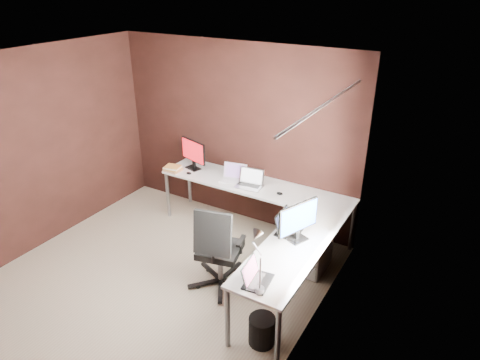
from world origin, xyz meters
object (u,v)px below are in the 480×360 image
at_px(office_chair, 219,263).
at_px(wastebasket, 262,330).
at_px(laptop_black_big, 287,227).
at_px(laptop_black_small, 255,277).
at_px(laptop_silver, 250,183).
at_px(drawer_pedestal, 310,245).
at_px(book_stack, 173,168).
at_px(monitor_right, 298,219).
at_px(monitor_left, 193,153).
at_px(desk_lamp, 257,253).
at_px(laptop_white, 234,177).

height_order(office_chair, wastebasket, office_chair).
relative_size(laptop_black_big, laptop_black_small, 1.04).
xyz_separation_m(laptop_silver, laptop_black_big, (0.88, -0.74, -0.00)).
distance_m(drawer_pedestal, laptop_silver, 1.13).
bearing_deg(drawer_pedestal, wastebasket, -87.05).
relative_size(book_stack, wastebasket, 0.82).
bearing_deg(monitor_right, monitor_left, 87.41).
relative_size(laptop_silver, laptop_black_big, 1.06).
xyz_separation_m(drawer_pedestal, laptop_black_big, (-0.11, -0.46, 0.48)).
xyz_separation_m(drawer_pedestal, book_stack, (-2.16, 0.15, 0.47)).
bearing_deg(book_stack, laptop_silver, 6.27).
distance_m(laptop_black_small, desk_lamp, 0.32).
relative_size(laptop_white, laptop_black_small, 1.10).
bearing_deg(monitor_right, laptop_black_small, -161.28).
distance_m(monitor_left, office_chair, 1.83).
height_order(laptop_white, office_chair, office_chair).
relative_size(drawer_pedestal, laptop_black_big, 1.75).
bearing_deg(desk_lamp, office_chair, 119.85).
bearing_deg(drawer_pedestal, office_chair, -131.38).
height_order(laptop_black_big, book_stack, laptop_black_big).
height_order(laptop_white, wastebasket, laptop_white).
bearing_deg(laptop_white, desk_lamp, -64.79).
relative_size(laptop_black_big, desk_lamp, 0.60).
height_order(monitor_left, laptop_black_big, monitor_left).
height_order(monitor_left, book_stack, monitor_left).
height_order(drawer_pedestal, office_chair, office_chair).
bearing_deg(wastebasket, laptop_silver, 122.85).
relative_size(laptop_silver, laptop_black_small, 1.10).
height_order(drawer_pedestal, monitor_left, monitor_left).
relative_size(drawer_pedestal, monitor_right, 1.22).
distance_m(office_chair, wastebasket, 0.97).
xyz_separation_m(monitor_right, desk_lamp, (-0.01, -0.87, 0.11)).
distance_m(drawer_pedestal, wastebasket, 1.37).
distance_m(laptop_white, office_chair, 1.37).
distance_m(drawer_pedestal, monitor_right, 0.88).
distance_m(monitor_left, wastebasket, 2.78).
bearing_deg(monitor_right, drawer_pedestal, 27.79).
relative_size(monitor_right, desk_lamp, 0.86).
xyz_separation_m(laptop_silver, office_chair, (0.24, -1.13, -0.47)).
relative_size(book_stack, desk_lamp, 0.43).
height_order(monitor_right, desk_lamp, desk_lamp).
bearing_deg(laptop_white, laptop_black_big, -45.77).
distance_m(drawer_pedestal, desk_lamp, 1.64).
xyz_separation_m(monitor_right, office_chair, (-0.80, -0.28, -0.67)).
bearing_deg(drawer_pedestal, laptop_black_small, -89.94).
xyz_separation_m(monitor_left, wastebasket, (2.02, -1.72, -0.82)).
xyz_separation_m(drawer_pedestal, office_chair, (-0.75, -0.85, 0.01)).
distance_m(laptop_silver, wastebasket, 2.05).
distance_m(drawer_pedestal, book_stack, 2.21).
bearing_deg(laptop_black_big, monitor_left, 63.87).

